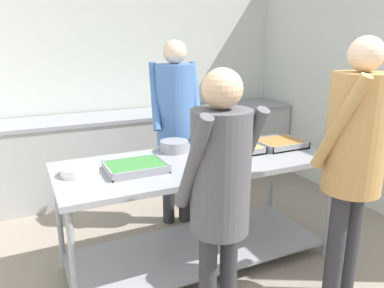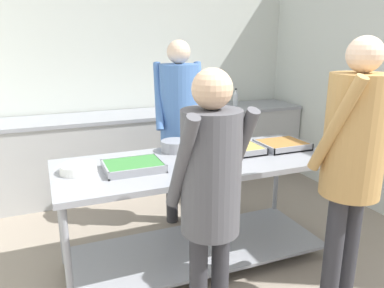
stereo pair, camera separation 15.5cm
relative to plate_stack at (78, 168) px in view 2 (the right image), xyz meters
The scene contains 13 objects.
wall_rear 2.27m from the plate_stack, 68.42° to the left, with size 4.40×0.06×2.65m.
wall_right 3.04m from the plate_stack, ahead, with size 0.06×3.54×2.65m.
back_counter 1.94m from the plate_stack, 64.29° to the left, with size 4.24×0.65×0.91m.
serving_counter 0.91m from the plate_stack, ahead, with size 2.09×0.85×0.87m.
plate_stack is the anchor object (origin of this frame).
serving_tray_roast 0.37m from the plate_stack, 13.21° to the right, with size 0.40×0.31×0.05m.
sauce_pan 0.82m from the plate_stack, 16.24° to the left, with size 0.37×0.23×0.09m.
serving_tray_vegetables 1.21m from the plate_stack, ahead, with size 0.42×0.31×0.05m.
serving_tray_greens 1.65m from the plate_stack, ahead, with size 0.38×0.33×0.05m.
guest_serving_left 1.04m from the plate_stack, 54.39° to the right, with size 0.45×0.35×1.61m.
guest_serving_right 1.78m from the plate_stack, 29.81° to the right, with size 0.50×0.40×1.77m.
cook_behind_counter 1.20m from the plate_stack, 34.12° to the left, with size 0.51×0.42×1.74m.
water_bottle 2.77m from the plate_stack, 38.81° to the left, with size 0.07×0.07×0.22m.
Camera 2 is at (-1.01, -1.18, 1.75)m, focal length 35.00 mm.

